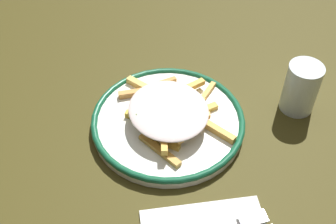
% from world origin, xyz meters
% --- Properties ---
extents(ground_plane, '(2.60, 2.60, 0.00)m').
position_xyz_m(ground_plane, '(0.00, 0.00, 0.00)').
color(ground_plane, '#3D3613').
extents(plate, '(0.28, 0.28, 0.02)m').
position_xyz_m(plate, '(0.00, 0.00, 0.01)').
color(plate, white).
rests_on(plate, ground_plane).
extents(fries_heap, '(0.23, 0.20, 0.04)m').
position_xyz_m(fries_heap, '(0.00, 0.00, 0.04)').
color(fries_heap, gold).
rests_on(fries_heap, plate).
extents(water_glass, '(0.06, 0.06, 0.10)m').
position_xyz_m(water_glass, '(-0.01, 0.25, 0.05)').
color(water_glass, silver).
rests_on(water_glass, ground_plane).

